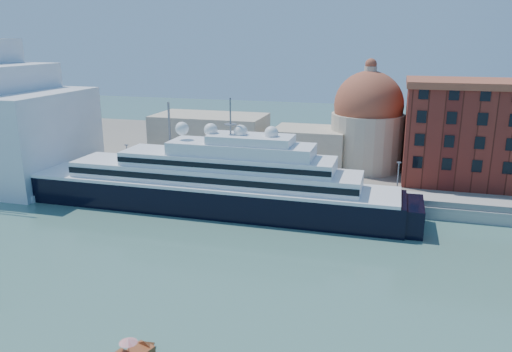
% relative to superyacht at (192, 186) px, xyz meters
% --- Properties ---
extents(ground, '(400.00, 400.00, 0.00)m').
position_rel_superyacht_xyz_m(ground, '(10.77, -23.00, -4.67)').
color(ground, '#3B675E').
rests_on(ground, ground).
extents(quay, '(180.00, 10.00, 2.50)m').
position_rel_superyacht_xyz_m(quay, '(10.77, 11.00, -3.42)').
color(quay, gray).
rests_on(quay, ground).
extents(land, '(260.00, 72.00, 2.00)m').
position_rel_superyacht_xyz_m(land, '(10.77, 52.00, -3.67)').
color(land, slate).
rests_on(land, ground).
extents(quay_fence, '(180.00, 0.10, 1.20)m').
position_rel_superyacht_xyz_m(quay_fence, '(10.77, 6.50, -1.57)').
color(quay_fence, slate).
rests_on(quay_fence, quay).
extents(superyacht, '(90.49, 12.54, 27.04)m').
position_rel_superyacht_xyz_m(superyacht, '(0.00, 0.00, 0.00)').
color(superyacht, black).
rests_on(superyacht, ground).
extents(service_barge, '(13.60, 7.08, 2.92)m').
position_rel_superyacht_xyz_m(service_barge, '(-39.49, -3.31, -3.83)').
color(service_barge, white).
rests_on(service_barge, ground).
extents(warehouse, '(43.00, 19.00, 23.25)m').
position_rel_superyacht_xyz_m(warehouse, '(62.77, 29.00, 9.12)').
color(warehouse, maroon).
rests_on(warehouse, land).
extents(church, '(66.00, 18.00, 25.50)m').
position_rel_superyacht_xyz_m(church, '(17.15, 34.72, 6.24)').
color(church, beige).
rests_on(church, land).
extents(lamp_posts, '(120.80, 2.40, 18.00)m').
position_rel_superyacht_xyz_m(lamp_posts, '(-1.90, 9.27, 5.17)').
color(lamp_posts, slate).
rests_on(lamp_posts, quay).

